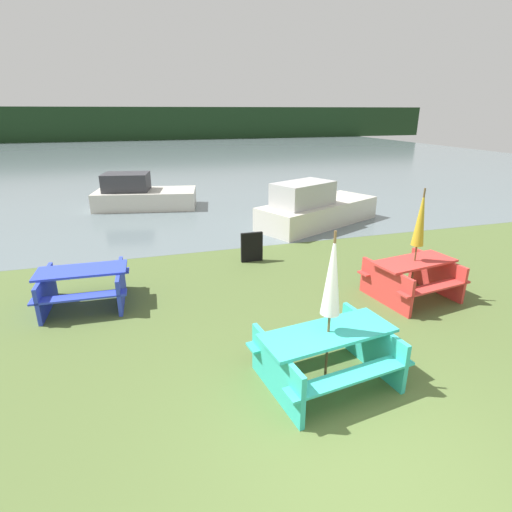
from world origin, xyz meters
name	(u,v)px	position (x,y,z in m)	size (l,w,h in m)	color
ground_plane	(374,474)	(0.00, 0.00, 0.00)	(60.00, 60.00, 0.00)	#516633
water	(160,156)	(0.00, 32.45, 0.00)	(60.00, 50.00, 0.00)	slate
far_treeline	(148,124)	(0.00, 52.45, 2.00)	(80.00, 1.60, 4.00)	#193319
picnic_table_teal	(327,351)	(0.20, 1.56, 0.47)	(2.02, 1.62, 0.78)	#33B7A8
picnic_table_red	(412,275)	(3.04, 3.51, 0.47)	(1.84, 1.61, 0.79)	red
picnic_table_blue	(84,284)	(-3.26, 5.03, 0.45)	(1.68, 1.44, 0.74)	blue
umbrella_white	(332,275)	(0.20, 1.56, 1.61)	(0.26, 0.26, 2.20)	brown
umbrella_gold	(421,219)	(3.04, 3.51, 1.65)	(0.23, 0.23, 2.23)	brown
boat	(315,209)	(3.45, 9.08, 0.55)	(4.66, 3.30, 1.48)	beige
boat_second	(142,195)	(-1.94, 13.31, 0.50)	(4.04, 2.43, 1.34)	beige
signboard	(252,247)	(0.52, 6.41, 0.38)	(0.55, 0.08, 0.75)	black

